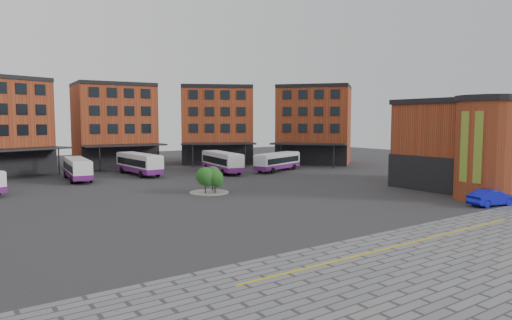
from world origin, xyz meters
TOP-DOWN VIEW (x-y plane):
  - ground at (0.00, 0.00)m, footprint 160.00×160.00m
  - yellow_line at (2.00, -14.00)m, footprint 26.00×0.15m
  - main_building at (-4.77, 38.25)m, footprint 94.14×42.48m
  - east_building at (28.70, -3.06)m, footprint 17.40×15.40m
  - tree_island at (2.02, 11.62)m, footprint 4.40×4.40m
  - bus_c at (-7.34, 31.68)m, footprint 3.47×10.67m
  - bus_d at (1.69, 32.71)m, footprint 3.24×11.41m
  - bus_e at (13.22, 28.11)m, footprint 4.39×11.63m
  - bus_f at (21.71, 25.02)m, footprint 10.52×5.92m
  - blue_car at (20.28, -10.12)m, footprint 5.02×2.65m

SIDE VIEW (x-z plane):
  - ground at x=0.00m, z-range 0.00..0.00m
  - yellow_line at x=2.00m, z-range 0.02..0.04m
  - blue_car at x=20.28m, z-range 0.00..1.57m
  - bus_f at x=21.71m, z-range 0.12..3.04m
  - bus_c at x=-7.34m, z-range 0.12..3.07m
  - tree_island at x=2.02m, z-range 0.18..3.20m
  - bus_d at x=1.69m, z-range 0.13..3.32m
  - bus_e at x=13.22m, z-range 0.13..3.33m
  - east_building at x=28.70m, z-range -0.01..10.59m
  - main_building at x=-4.77m, z-range -0.07..14.53m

